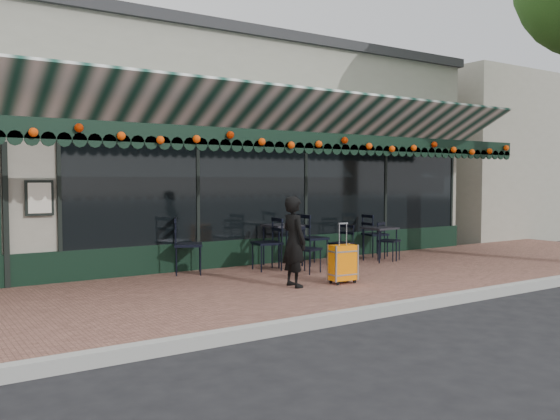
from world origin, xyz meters
TOP-DOWN VIEW (x-y plane):
  - ground at (0.00, 0.00)m, footprint 80.00×80.00m
  - sidewalk at (0.00, 2.00)m, footprint 18.00×4.00m
  - curb at (0.00, -0.08)m, footprint 18.00×0.16m
  - restaurant_building at (0.00, 7.84)m, footprint 12.00×9.60m
  - neighbor_building_right at (13.00, 8.00)m, footprint 12.00×8.00m
  - woman at (-0.52, 1.63)m, footprint 0.35×0.52m
  - suitcase at (0.28, 1.44)m, footprint 0.43×0.26m
  - cafe_table_a at (2.53, 2.99)m, footprint 0.55×0.55m
  - cafe_table_b at (0.58, 3.57)m, footprint 0.63×0.63m
  - chair_a_left at (1.69, 3.17)m, footprint 0.44×0.44m
  - chair_a_right at (2.99, 3.63)m, footprint 0.51×0.51m
  - chair_a_front at (2.74, 2.96)m, footprint 0.51×0.51m
  - chair_b_left at (0.01, 3.25)m, footprint 0.54×0.54m
  - chair_b_right at (1.11, 3.35)m, footprint 0.50×0.50m
  - chair_b_front at (0.43, 2.60)m, footprint 0.52×0.52m
  - chair_solo at (-1.35, 3.64)m, footprint 0.66×0.66m

SIDE VIEW (x-z plane):
  - ground at x=0.00m, z-range 0.00..0.00m
  - sidewalk at x=0.00m, z-range 0.00..0.15m
  - curb at x=0.00m, z-range 0.00..0.15m
  - suitcase at x=0.28m, z-range -0.01..0.94m
  - chair_a_left at x=1.69m, z-range 0.15..0.91m
  - chair_a_front at x=2.74m, z-range 0.15..0.93m
  - chair_b_front at x=0.43m, z-range 0.15..0.97m
  - chair_a_right at x=2.99m, z-range 0.15..1.06m
  - chair_b_left at x=0.01m, z-range 0.15..1.11m
  - chair_solo at x=-1.35m, z-range 0.15..1.14m
  - chair_b_right at x=1.11m, z-range 0.15..1.14m
  - cafe_table_a at x=2.53m, z-range 0.42..1.10m
  - woman at x=-0.52m, z-range 0.15..1.53m
  - cafe_table_b at x=0.58m, z-range 0.46..1.24m
  - restaurant_building at x=0.00m, z-range 0.02..4.52m
  - neighbor_building_right at x=13.00m, z-range 0.00..4.80m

